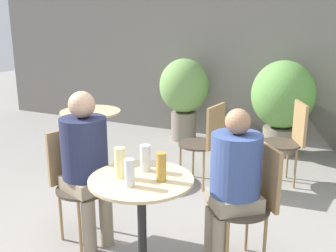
# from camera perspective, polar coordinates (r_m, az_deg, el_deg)

# --- Properties ---
(storefront_wall) EXTENTS (10.00, 0.06, 3.00)m
(storefront_wall) POSITION_cam_1_polar(r_m,az_deg,el_deg) (5.70, 16.30, 12.26)
(storefront_wall) COLOR slate
(storefront_wall) RESTS_ON ground_plane
(cafe_table_near) EXTENTS (0.68, 0.68, 0.75)m
(cafe_table_near) POSITION_cam_1_polar(r_m,az_deg,el_deg) (2.63, -3.84, -11.61)
(cafe_table_near) COLOR black
(cafe_table_near) RESTS_ON ground_plane
(cafe_table_far) EXTENTS (0.67, 0.67, 0.75)m
(cafe_table_far) POSITION_cam_1_polar(r_m,az_deg,el_deg) (4.52, -11.07, -0.35)
(cafe_table_far) COLOR black
(cafe_table_far) RESTS_ON ground_plane
(bistro_chair_0) EXTENTS (0.49, 0.49, 0.90)m
(bistro_chair_0) POSITION_cam_1_polar(r_m,az_deg,el_deg) (2.87, 12.16, -9.67)
(bistro_chair_0) COLOR #42382D
(bistro_chair_0) RESTS_ON ground_plane
(bistro_chair_1) EXTENTS (0.48, 0.46, 0.90)m
(bistro_chair_1) POSITION_cam_1_polar(r_m,az_deg,el_deg) (3.23, -13.14, -6.87)
(bistro_chair_1) COLOR #42382D
(bistro_chair_1) RESTS_ON ground_plane
(bistro_chair_3) EXTENTS (0.45, 0.43, 0.90)m
(bistro_chair_3) POSITION_cam_1_polar(r_m,az_deg,el_deg) (4.12, 5.68, -1.69)
(bistro_chair_3) COLOR #42382D
(bistro_chair_3) RESTS_ON ground_plane
(bistro_chair_4) EXTENTS (0.48, 0.47, 0.90)m
(bistro_chair_4) POSITION_cam_1_polar(r_m,az_deg,el_deg) (4.37, 17.25, -1.33)
(bistro_chair_4) COLOR #42382D
(bistro_chair_4) RESTS_ON ground_plane
(seated_person_0) EXTENTS (0.44, 0.44, 1.17)m
(seated_person_0) POSITION_cam_1_polar(r_m,az_deg,el_deg) (2.75, 9.44, -7.19)
(seated_person_0) COLOR gray
(seated_person_0) RESTS_ON ground_plane
(seated_person_1) EXTENTS (0.41, 0.39, 1.23)m
(seated_person_1) POSITION_cam_1_polar(r_m,az_deg,el_deg) (3.04, -11.84, -4.41)
(seated_person_1) COLOR gray
(seated_person_1) RESTS_ON ground_plane
(beer_glass_0) EXTENTS (0.06, 0.06, 0.19)m
(beer_glass_0) POSITION_cam_1_polar(r_m,az_deg,el_deg) (2.47, -0.97, -5.97)
(beer_glass_0) COLOR #B28433
(beer_glass_0) RESTS_ON cafe_table_near
(beer_glass_1) EXTENTS (0.07, 0.07, 0.18)m
(beer_glass_1) POSITION_cam_1_polar(r_m,az_deg,el_deg) (2.64, -3.31, -4.64)
(beer_glass_1) COLOR silver
(beer_glass_1) RESTS_ON cafe_table_near
(beer_glass_2) EXTENTS (0.07, 0.07, 0.20)m
(beer_glass_2) POSITION_cam_1_polar(r_m,az_deg,el_deg) (2.54, -7.01, -5.30)
(beer_glass_2) COLOR beige
(beer_glass_2) RESTS_ON cafe_table_near
(beer_glass_3) EXTENTS (0.06, 0.06, 0.17)m
(beer_glass_3) POSITION_cam_1_polar(r_m,az_deg,el_deg) (2.41, -5.60, -6.78)
(beer_glass_3) COLOR silver
(beer_glass_3) RESTS_ON cafe_table_near
(potted_plant_0) EXTENTS (0.71, 0.71, 1.20)m
(potted_plant_0) POSITION_cam_1_polar(r_m,az_deg,el_deg) (5.72, 2.34, 5.11)
(potted_plant_0) COLOR slate
(potted_plant_0) RESTS_ON ground_plane
(potted_plant_1) EXTENTS (0.81, 0.81, 1.24)m
(potted_plant_1) POSITION_cam_1_polar(r_m,az_deg,el_deg) (5.32, 16.28, 3.66)
(potted_plant_1) COLOR slate
(potted_plant_1) RESTS_ON ground_plane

